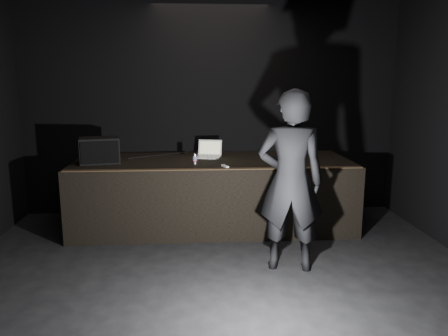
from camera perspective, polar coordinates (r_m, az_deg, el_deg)
name	(u,v)px	position (r m, az deg, el deg)	size (l,w,h in m)	color
ground	(227,323)	(4.16, 0.33, -19.55)	(7.00, 7.00, 0.00)	black
room_walls	(227,95)	(3.57, 0.37, 9.54)	(6.10, 7.10, 3.52)	black
stage_riser	(213,193)	(6.50, -1.42, -3.26)	(4.00, 1.50, 1.00)	black
riser_lip	(215,169)	(5.70, -1.14, -0.12)	(3.92, 0.10, 0.01)	brown
stage_monitor	(100,150)	(6.36, -15.95, 2.23)	(0.61, 0.50, 0.36)	black
cable	(158,155)	(6.79, -8.58, 1.63)	(0.02, 0.02, 0.99)	black
laptop	(209,153)	(6.63, -1.98, 2.00)	(0.43, 0.40, 0.25)	silver
beer_can	(195,159)	(6.07, -3.81, 1.19)	(0.06, 0.06, 0.14)	silver
plastic_cup	(210,158)	(6.30, -1.86, 1.36)	(0.08, 0.08, 0.10)	white
wii_remote	(225,166)	(5.82, 0.14, 0.22)	(0.04, 0.17, 0.03)	white
person	(290,181)	(4.95, 8.67, -1.75)	(0.75, 0.49, 2.05)	black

